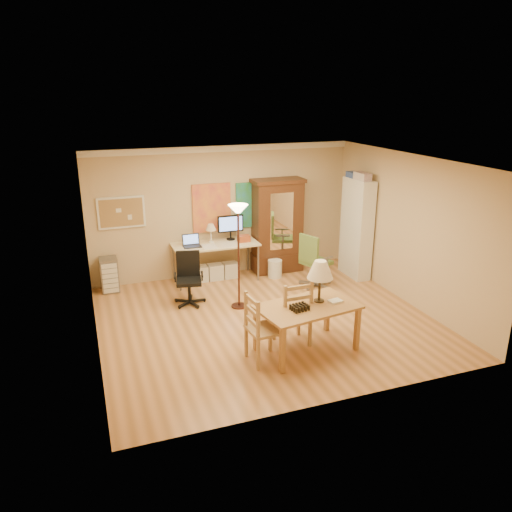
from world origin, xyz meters
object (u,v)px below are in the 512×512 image
object	(u,v)px
computer_desk	(217,257)
office_chair_black	(189,290)
bookshelf	(357,229)
office_chair_green	(314,273)
armoire	(277,232)
dining_table	(312,295)

from	to	relation	value
computer_desk	office_chair_black	xyz separation A→B (m)	(-0.81, -1.02, -0.22)
computer_desk	bookshelf	xyz separation A→B (m)	(2.81, -0.75, 0.54)
office_chair_green	armoire	xyz separation A→B (m)	(-0.35, 1.12, 0.58)
computer_desk	office_chair_green	size ratio (longest dim) A/B	1.58
dining_table	armoire	world-z (taller)	armoire
dining_table	office_chair_green	bearing A→B (deg)	62.54
office_chair_green	bookshelf	distance (m)	1.34
dining_table	armoire	size ratio (longest dim) A/B	0.79
computer_desk	office_chair_green	distance (m)	2.03
office_chair_black	computer_desk	bearing A→B (deg)	51.60
office_chair_green	dining_table	bearing A→B (deg)	-117.46
office_chair_black	office_chair_green	size ratio (longest dim) A/B	0.88
office_chair_black	bookshelf	size ratio (longest dim) A/B	0.47
computer_desk	bookshelf	world-z (taller)	bookshelf
office_chair_green	computer_desk	bearing A→B (deg)	148.90
office_chair_black	office_chair_green	xyz separation A→B (m)	(2.54, -0.02, 0.03)
computer_desk	armoire	bearing A→B (deg)	3.31
office_chair_green	bookshelf	world-z (taller)	bookshelf
dining_table	bookshelf	world-z (taller)	bookshelf
computer_desk	office_chair_black	distance (m)	1.32
armoire	bookshelf	world-z (taller)	bookshelf
dining_table	bookshelf	size ratio (longest dim) A/B	0.77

